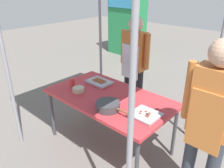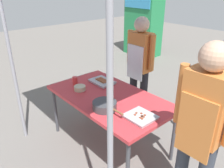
{
  "view_description": "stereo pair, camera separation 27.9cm",
  "coord_description": "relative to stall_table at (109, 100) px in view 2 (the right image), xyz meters",
  "views": [
    {
      "loc": [
        1.72,
        -1.83,
        2.06
      ],
      "look_at": [
        0.0,
        0.05,
        0.9
      ],
      "focal_mm": 36.16,
      "sensor_mm": 36.0,
      "label": 1
    },
    {
      "loc": [
        1.91,
        -1.63,
        2.06
      ],
      "look_at": [
        0.0,
        0.05,
        0.9
      ],
      "focal_mm": 36.16,
      "sensor_mm": 36.0,
      "label": 2
    }
  ],
  "objects": [
    {
      "name": "ground_plane",
      "position": [
        0.0,
        0.0,
        -0.7
      ],
      "size": [
        18.0,
        18.0,
        0.0
      ],
      "primitive_type": "plane",
      "color": "#66605B"
    },
    {
      "name": "stall_table",
      "position": [
        0.0,
        0.0,
        0.0
      ],
      "size": [
        1.6,
        0.9,
        0.75
      ],
      "color": "#C63338",
      "rests_on": "ground"
    },
    {
      "name": "tray_grilled_sausages",
      "position": [
        -0.37,
        0.19,
        0.07
      ],
      "size": [
        0.35,
        0.25,
        0.05
      ],
      "color": "#ADADB2",
      "rests_on": "stall_table"
    },
    {
      "name": "tray_meat_skewers",
      "position": [
        0.6,
        -0.08,
        0.07
      ],
      "size": [
        0.29,
        0.27,
        0.04
      ],
      "color": "#ADADB2",
      "rests_on": "stall_table"
    },
    {
      "name": "cooking_wok",
      "position": [
        0.21,
        -0.24,
        0.1
      ],
      "size": [
        0.43,
        0.27,
        0.09
      ],
      "color": "#38383A",
      "rests_on": "stall_table"
    },
    {
      "name": "condiment_bowl",
      "position": [
        -0.38,
        -0.18,
        0.08
      ],
      "size": [
        0.15,
        0.15,
        0.06
      ],
      "primitive_type": "cylinder",
      "color": "#BFB28C",
      "rests_on": "stall_table"
    },
    {
      "name": "drink_cup_near_edge",
      "position": [
        -0.57,
        -0.13,
        0.11
      ],
      "size": [
        0.07,
        0.07,
        0.11
      ],
      "primitive_type": "cylinder",
      "color": "red",
      "rests_on": "stall_table"
    },
    {
      "name": "vendor_woman",
      "position": [
        -0.25,
        0.83,
        0.26
      ],
      "size": [
        0.52,
        0.23,
        1.62
      ],
      "rotation": [
        0.0,
        0.0,
        3.14
      ],
      "color": "black",
      "rests_on": "ground"
    },
    {
      "name": "customer_nearby",
      "position": [
        1.24,
        -0.06,
        0.31
      ],
      "size": [
        0.52,
        0.24,
        1.69
      ],
      "color": "#333842",
      "rests_on": "ground"
    },
    {
      "name": "neighbor_stall_left",
      "position": [
        -2.6,
        3.55,
        0.28
      ],
      "size": [
        1.04,
        0.61,
        1.95
      ],
      "color": "#237F47",
      "rests_on": "ground"
    }
  ]
}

